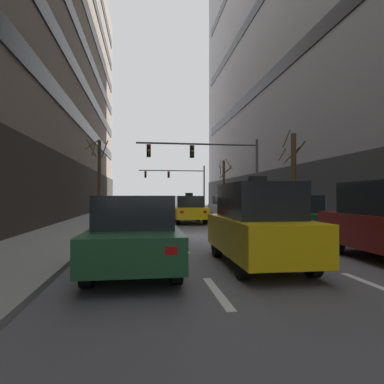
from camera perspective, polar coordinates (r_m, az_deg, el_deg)
ground_plane at (r=14.12m, az=3.33°, el=-7.58°), size 120.00×120.00×0.00m
sidewalk_left at (r=14.25m, az=-22.17°, el=-7.19°), size 3.24×80.00×0.14m
sidewalk_right at (r=16.51m, az=25.08°, el=-6.27°), size 3.24×80.00×0.14m
lane_stripe_l1_s2 at (r=6.12m, az=4.34°, el=-16.78°), size 0.16×2.00×0.01m
lane_stripe_l1_s3 at (r=10.95m, az=-1.44°, el=-9.59°), size 0.16×2.00×0.01m
lane_stripe_l1_s4 at (r=15.88m, az=-3.59°, el=-6.80°), size 0.16×2.00×0.01m
lane_stripe_l1_s5 at (r=20.85m, az=-4.71°, el=-5.33°), size 0.16×2.00×0.01m
lane_stripe_l1_s6 at (r=25.83m, az=-5.39°, el=-4.43°), size 0.16×2.00×0.01m
lane_stripe_l1_s7 at (r=30.81m, az=-5.85°, el=-3.81°), size 0.16×2.00×0.01m
lane_stripe_l1_s8 at (r=35.80m, az=-6.19°, el=-3.37°), size 0.16×2.00×0.01m
lane_stripe_l1_s9 at (r=40.79m, az=-6.44°, el=-3.04°), size 0.16×2.00×0.01m
lane_stripe_l1_s10 at (r=45.79m, az=-6.63°, el=-2.78°), size 0.16×2.00×0.01m
lane_stripe_l2_s2 at (r=7.39m, az=28.95°, el=-13.86°), size 0.16×2.00×0.01m
lane_stripe_l2_s3 at (r=11.71m, az=13.80°, el=-8.98°), size 0.16×2.00×0.01m
lane_stripe_l2_s4 at (r=16.41m, az=7.19°, el=-6.59°), size 0.16×2.00×0.01m
lane_stripe_l2_s5 at (r=21.25m, az=3.59°, el=-5.24°), size 0.16×2.00×0.01m
lane_stripe_l2_s6 at (r=26.16m, az=1.34°, el=-4.38°), size 0.16×2.00×0.01m
lane_stripe_l2_s7 at (r=31.09m, az=-0.20°, el=-3.79°), size 0.16×2.00×0.01m
lane_stripe_l2_s8 at (r=36.04m, az=-1.31°, el=-3.36°), size 0.16×2.00×0.01m
lane_stripe_l2_s9 at (r=41.00m, az=-2.15°, el=-3.03°), size 0.16×2.00×0.01m
lane_stripe_l2_s10 at (r=45.97m, az=-2.81°, el=-2.77°), size 0.16×2.00×0.01m
car_driving_0 at (r=7.77m, az=-9.83°, el=-7.03°), size 1.92×4.56×1.71m
taxi_driving_1 at (r=8.30m, az=11.23°, el=-5.49°), size 1.80×4.18×2.18m
car_driving_2 at (r=23.43m, az=-8.71°, el=-2.90°), size 1.83×4.26×1.59m
car_driving_3 at (r=43.51m, az=-4.42°, el=-1.79°), size 2.04×4.60×1.71m
taxi_driving_4 at (r=20.94m, az=-0.56°, el=-3.02°), size 1.96×4.56×1.89m
car_parked_1 at (r=14.93m, az=17.00°, el=-3.92°), size 2.04×4.63×1.72m
car_parked_2 at (r=21.52m, az=8.95°, el=-2.93°), size 1.99×4.62×1.72m
car_parked_3 at (r=26.44m, az=5.68°, el=-2.52°), size 1.97×4.59×1.71m
traffic_signal_0 at (r=22.85m, az=3.75°, el=5.41°), size 8.43×0.35×5.52m
traffic_signal_1 at (r=43.11m, az=-2.02°, el=2.35°), size 8.57×0.35×5.52m
street_tree_0 at (r=36.71m, az=5.50°, el=1.40°), size 1.66×2.03×5.61m
street_tree_1 at (r=23.88m, az=-15.70°, el=2.62°), size 1.59×1.88×5.64m
street_tree_2 at (r=20.39m, az=17.03°, el=2.58°), size 1.61×1.29×5.57m
pedestrian_0 at (r=28.99m, az=12.08°, el=-1.92°), size 0.29×0.51×1.59m
pedestrian_1 at (r=16.22m, az=27.39°, el=-3.07°), size 0.22×0.53×1.50m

